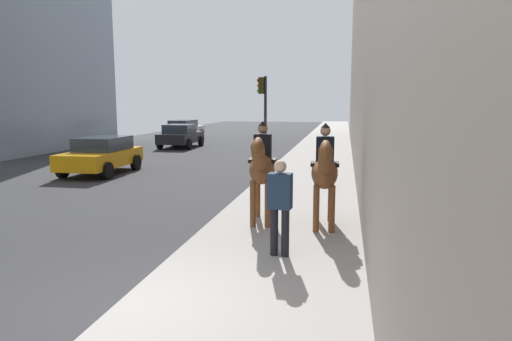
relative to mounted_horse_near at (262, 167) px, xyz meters
The scene contains 8 objects.
sidewalk_slab 4.89m from the mounted_horse_near, behind, with size 120.00×3.36×0.12m, color gray.
mounted_horse_near is the anchor object (origin of this frame).
mounted_horse_far 1.39m from the mounted_horse_near, 96.75° to the right, with size 2.15×0.64×2.25m.
pedestrian_greeting 2.29m from the mounted_horse_near, 161.97° to the right, with size 0.30×0.42×1.70m.
car_near_lane 19.01m from the mounted_horse_near, 25.63° to the left, with size 3.93×2.08×1.44m.
car_mid_lane 10.05m from the mounted_horse_near, 49.25° to the left, with size 3.91×2.05×1.44m.
car_far_lane 25.85m from the mounted_horse_near, 23.60° to the left, with size 4.54×2.04×1.44m.
traffic_light_near_curb 10.05m from the mounted_horse_near, ahead, with size 0.20×0.44×3.90m.
Camera 1 is at (-5.21, -2.96, 2.80)m, focal length 32.19 mm.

